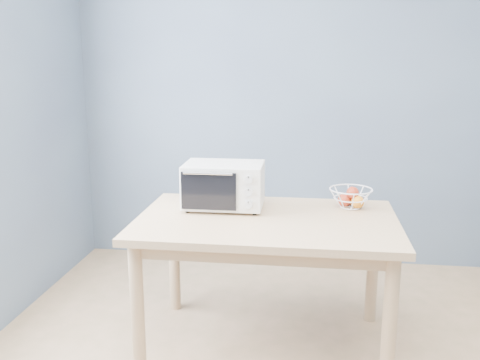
# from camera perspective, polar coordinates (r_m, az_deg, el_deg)

# --- Properties ---
(room) EXTENTS (4.01, 4.51, 2.61)m
(room) POSITION_cam_1_polar(r_m,az_deg,el_deg) (1.90, 13.43, 3.63)
(room) COLOR tan
(room) RESTS_ON ground
(dining_table) EXTENTS (1.40, 0.90, 0.75)m
(dining_table) POSITION_cam_1_polar(r_m,az_deg,el_deg) (2.93, 2.86, -5.95)
(dining_table) COLOR tan
(dining_table) RESTS_ON ground
(toaster_oven) EXTENTS (0.45, 0.33, 0.26)m
(toaster_oven) POSITION_cam_1_polar(r_m,az_deg,el_deg) (3.04, -2.08, -0.50)
(toaster_oven) COLOR white
(toaster_oven) RESTS_ON dining_table
(fruit_basket) EXTENTS (0.26, 0.26, 0.13)m
(fruit_basket) POSITION_cam_1_polar(r_m,az_deg,el_deg) (3.13, 11.76, -1.80)
(fruit_basket) COLOR white
(fruit_basket) RESTS_ON dining_table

